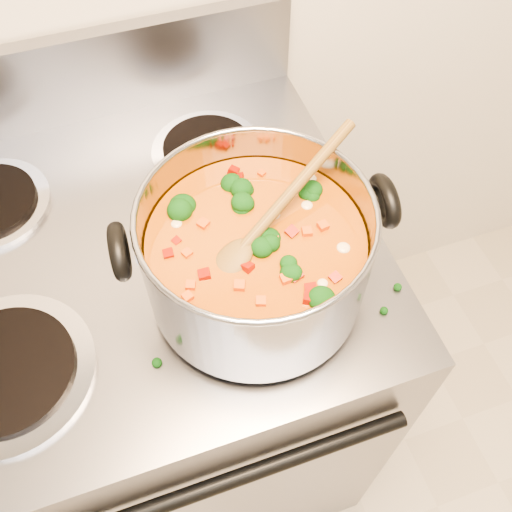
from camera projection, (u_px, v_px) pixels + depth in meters
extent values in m
cube|color=gray|center=(162.00, 369.00, 1.25)|extent=(0.77, 0.67, 0.92)
cube|color=gray|center=(75.00, 79.00, 0.97)|extent=(0.77, 0.03, 0.16)
cylinder|color=black|center=(189.00, 495.00, 0.78)|extent=(0.66, 0.02, 0.02)
cylinder|color=#A5A5AD|center=(7.00, 372.00, 0.75)|extent=(0.23, 0.23, 0.01)
cylinder|color=black|center=(5.00, 370.00, 0.75)|extent=(0.18, 0.18, 0.01)
cylinder|color=#A5A5AD|center=(267.00, 294.00, 0.82)|extent=(0.23, 0.23, 0.01)
cylinder|color=black|center=(267.00, 292.00, 0.81)|extent=(0.18, 0.18, 0.01)
cylinder|color=#A5A5AD|center=(208.00, 151.00, 0.98)|extent=(0.19, 0.19, 0.01)
cylinder|color=black|center=(208.00, 147.00, 0.98)|extent=(0.15, 0.15, 0.01)
cylinder|color=#97979E|center=(256.00, 252.00, 0.75)|extent=(0.30, 0.30, 0.16)
torus|color=#97979E|center=(256.00, 214.00, 0.68)|extent=(0.30, 0.30, 0.01)
cylinder|color=#9C550E|center=(256.00, 263.00, 0.77)|extent=(0.28, 0.28, 0.11)
torus|color=black|center=(119.00, 251.00, 0.68)|extent=(0.03, 0.08, 0.08)
torus|color=black|center=(384.00, 201.00, 0.72)|extent=(0.03, 0.08, 0.08)
ellipsoid|color=black|center=(322.00, 197.00, 0.76)|extent=(0.04, 0.04, 0.03)
ellipsoid|color=black|center=(295.00, 190.00, 0.77)|extent=(0.04, 0.04, 0.03)
ellipsoid|color=black|center=(189.00, 227.00, 0.73)|extent=(0.04, 0.04, 0.03)
ellipsoid|color=black|center=(217.00, 211.00, 0.75)|extent=(0.04, 0.04, 0.03)
ellipsoid|color=black|center=(208.00, 266.00, 0.70)|extent=(0.04, 0.04, 0.03)
ellipsoid|color=black|center=(272.00, 216.00, 0.74)|extent=(0.04, 0.04, 0.03)
ellipsoid|color=black|center=(239.00, 245.00, 0.72)|extent=(0.04, 0.04, 0.03)
ellipsoid|color=black|center=(264.00, 270.00, 0.69)|extent=(0.04, 0.04, 0.03)
ellipsoid|color=maroon|center=(301.00, 230.00, 0.73)|extent=(0.01, 0.01, 0.01)
ellipsoid|color=maroon|center=(271.00, 249.00, 0.71)|extent=(0.01, 0.01, 0.01)
ellipsoid|color=maroon|center=(221.00, 172.00, 0.79)|extent=(0.01, 0.01, 0.01)
ellipsoid|color=maroon|center=(180.00, 250.00, 0.71)|extent=(0.01, 0.01, 0.01)
ellipsoid|color=maroon|center=(223.00, 172.00, 0.79)|extent=(0.01, 0.01, 0.01)
ellipsoid|color=maroon|center=(223.00, 221.00, 0.74)|extent=(0.01, 0.01, 0.01)
ellipsoid|color=maroon|center=(167.00, 223.00, 0.73)|extent=(0.01, 0.01, 0.01)
ellipsoid|color=maroon|center=(236.00, 171.00, 0.79)|extent=(0.01, 0.01, 0.01)
ellipsoid|color=maroon|center=(204.00, 260.00, 0.70)|extent=(0.01, 0.01, 0.01)
ellipsoid|color=maroon|center=(236.00, 206.00, 0.75)|extent=(0.01, 0.01, 0.01)
ellipsoid|color=maroon|center=(328.00, 263.00, 0.70)|extent=(0.01, 0.01, 0.01)
ellipsoid|color=maroon|center=(244.00, 202.00, 0.76)|extent=(0.01, 0.01, 0.01)
ellipsoid|color=maroon|center=(302.00, 255.00, 0.71)|extent=(0.01, 0.01, 0.01)
ellipsoid|color=maroon|center=(255.00, 232.00, 0.73)|extent=(0.01, 0.01, 0.01)
ellipsoid|color=#CF460B|center=(275.00, 214.00, 0.74)|extent=(0.01, 0.01, 0.01)
ellipsoid|color=#CF460B|center=(266.00, 288.00, 0.68)|extent=(0.01, 0.01, 0.01)
ellipsoid|color=#CF460B|center=(192.00, 184.00, 0.77)|extent=(0.01, 0.01, 0.01)
ellipsoid|color=#CF460B|center=(334.00, 257.00, 0.71)|extent=(0.01, 0.01, 0.01)
ellipsoid|color=#CF460B|center=(224.00, 266.00, 0.70)|extent=(0.01, 0.01, 0.01)
ellipsoid|color=#CF460B|center=(280.00, 292.00, 0.68)|extent=(0.01, 0.01, 0.01)
ellipsoid|color=#CF460B|center=(322.00, 233.00, 0.73)|extent=(0.01, 0.01, 0.01)
ellipsoid|color=#CF460B|center=(283.00, 288.00, 0.68)|extent=(0.01, 0.01, 0.01)
ellipsoid|color=#CF460B|center=(318.00, 188.00, 0.77)|extent=(0.01, 0.01, 0.01)
ellipsoid|color=#CF460B|center=(247.00, 207.00, 0.75)|extent=(0.01, 0.01, 0.01)
ellipsoid|color=#CF460B|center=(323.00, 187.00, 0.77)|extent=(0.01, 0.01, 0.01)
ellipsoid|color=#C9B58A|center=(315.00, 185.00, 0.77)|extent=(0.02, 0.02, 0.01)
ellipsoid|color=#C9B58A|center=(182.00, 262.00, 0.70)|extent=(0.02, 0.02, 0.01)
ellipsoid|color=#C9B58A|center=(258.00, 286.00, 0.68)|extent=(0.02, 0.02, 0.01)
ellipsoid|color=#C9B58A|center=(196.00, 186.00, 0.77)|extent=(0.02, 0.02, 0.01)
ellipsoid|color=#C9B58A|center=(330.00, 225.00, 0.73)|extent=(0.02, 0.02, 0.01)
ellipsoid|color=#C9B58A|center=(212.00, 176.00, 0.78)|extent=(0.02, 0.02, 0.01)
ellipsoid|color=#C9B58A|center=(197.00, 228.00, 0.73)|extent=(0.02, 0.02, 0.01)
ellipsoid|color=brown|center=(232.00, 261.00, 0.70)|extent=(0.08, 0.07, 0.04)
cylinder|color=brown|center=(293.00, 190.00, 0.72)|extent=(0.21, 0.13, 0.08)
ellipsoid|color=black|center=(165.00, 434.00, 0.71)|extent=(0.01, 0.01, 0.01)
ellipsoid|color=black|center=(283.00, 407.00, 0.73)|extent=(0.01, 0.01, 0.01)
ellipsoid|color=black|center=(133.00, 210.00, 0.91)|extent=(0.01, 0.01, 0.01)
ellipsoid|color=black|center=(386.00, 267.00, 0.85)|extent=(0.01, 0.01, 0.01)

